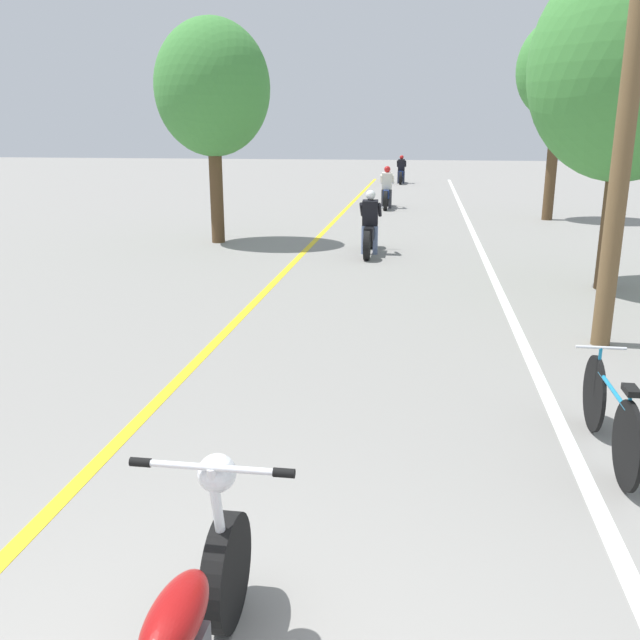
{
  "coord_description": "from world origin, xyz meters",
  "views": [
    {
      "loc": [
        0.94,
        -1.94,
        2.74
      ],
      "look_at": [
        -0.02,
        4.46,
        0.9
      ],
      "focal_mm": 38.0,
      "sensor_mm": 36.0,
      "label": 1
    }
  ],
  "objects_px": {
    "utility_pole": "(634,59)",
    "motorcycle_rider_far": "(401,173)",
    "bicycle_parked": "(610,415)",
    "roadside_tree_left": "(212,89)",
    "roadside_tree_right_near": "(629,68)",
    "motorcycle_rider_lead": "(370,230)",
    "motorcycle_rider_mid": "(387,193)",
    "roadside_tree_right_far": "(560,71)"
  },
  "relations": [
    {
      "from": "roadside_tree_right_far",
      "to": "roadside_tree_left",
      "type": "relative_size",
      "value": 1.12
    },
    {
      "from": "motorcycle_rider_lead",
      "to": "bicycle_parked",
      "type": "relative_size",
      "value": 1.18
    },
    {
      "from": "motorcycle_rider_mid",
      "to": "bicycle_parked",
      "type": "distance_m",
      "value": 18.83
    },
    {
      "from": "utility_pole",
      "to": "motorcycle_rider_far",
      "type": "xyz_separation_m",
      "value": [
        -3.52,
        26.54,
        -2.99
      ]
    },
    {
      "from": "utility_pole",
      "to": "roadside_tree_left",
      "type": "distance_m",
      "value": 10.32
    },
    {
      "from": "roadside_tree_left",
      "to": "roadside_tree_right_near",
      "type": "bearing_deg",
      "value": -25.24
    },
    {
      "from": "utility_pole",
      "to": "bicycle_parked",
      "type": "height_order",
      "value": "utility_pole"
    },
    {
      "from": "utility_pole",
      "to": "motorcycle_rider_mid",
      "type": "distance_m",
      "value": 16.02
    },
    {
      "from": "roadside_tree_right_near",
      "to": "roadside_tree_left",
      "type": "bearing_deg",
      "value": 154.76
    },
    {
      "from": "roadside_tree_left",
      "to": "bicycle_parked",
      "type": "distance_m",
      "value": 12.85
    },
    {
      "from": "roadside_tree_right_far",
      "to": "motorcycle_rider_lead",
      "type": "distance_m",
      "value": 9.17
    },
    {
      "from": "motorcycle_rider_lead",
      "to": "motorcycle_rider_far",
      "type": "xyz_separation_m",
      "value": [
        0.0,
        20.35,
        -0.01
      ]
    },
    {
      "from": "motorcycle_rider_lead",
      "to": "motorcycle_rider_far",
      "type": "bearing_deg",
      "value": 89.99
    },
    {
      "from": "roadside_tree_right_near",
      "to": "motorcycle_rider_mid",
      "type": "xyz_separation_m",
      "value": [
        -4.48,
        11.94,
        -3.13
      ]
    },
    {
      "from": "roadside_tree_right_near",
      "to": "bicycle_parked",
      "type": "bearing_deg",
      "value": -103.27
    },
    {
      "from": "motorcycle_rider_lead",
      "to": "motorcycle_rider_mid",
      "type": "distance_m",
      "value": 9.12
    },
    {
      "from": "utility_pole",
      "to": "bicycle_parked",
      "type": "relative_size",
      "value": 3.8
    },
    {
      "from": "roadside_tree_left",
      "to": "motorcycle_rider_mid",
      "type": "height_order",
      "value": "roadside_tree_left"
    },
    {
      "from": "roadside_tree_left",
      "to": "motorcycle_rider_lead",
      "type": "height_order",
      "value": "roadside_tree_left"
    },
    {
      "from": "motorcycle_rider_mid",
      "to": "bicycle_parked",
      "type": "xyz_separation_m",
      "value": [
        2.91,
        -18.6,
        -0.16
      ]
    },
    {
      "from": "utility_pole",
      "to": "roadside_tree_right_near",
      "type": "height_order",
      "value": "utility_pole"
    },
    {
      "from": "roadside_tree_left",
      "to": "bicycle_parked",
      "type": "relative_size",
      "value": 2.89
    },
    {
      "from": "motorcycle_rider_far",
      "to": "bicycle_parked",
      "type": "xyz_separation_m",
      "value": [
        2.79,
        -29.82,
        -0.14
      ]
    },
    {
      "from": "roadside_tree_right_far",
      "to": "motorcycle_rider_mid",
      "type": "relative_size",
      "value": 2.86
    },
    {
      "from": "bicycle_parked",
      "to": "roadside_tree_left",
      "type": "bearing_deg",
      "value": 122.23
    },
    {
      "from": "roadside_tree_left",
      "to": "bicycle_parked",
      "type": "xyz_separation_m",
      "value": [
        6.63,
        -10.52,
        -3.23
      ]
    },
    {
      "from": "roadside_tree_right_near",
      "to": "motorcycle_rider_mid",
      "type": "distance_m",
      "value": 13.14
    },
    {
      "from": "motorcycle_rider_lead",
      "to": "roadside_tree_right_far",
      "type": "bearing_deg",
      "value": 53.44
    },
    {
      "from": "roadside_tree_right_near",
      "to": "roadside_tree_left",
      "type": "height_order",
      "value": "roadside_tree_right_near"
    },
    {
      "from": "roadside_tree_right_near",
      "to": "utility_pole",
      "type": "bearing_deg",
      "value": -104.0
    },
    {
      "from": "motorcycle_rider_lead",
      "to": "bicycle_parked",
      "type": "height_order",
      "value": "motorcycle_rider_lead"
    },
    {
      "from": "motorcycle_rider_lead",
      "to": "bicycle_parked",
      "type": "distance_m",
      "value": 9.88
    },
    {
      "from": "roadside_tree_right_near",
      "to": "motorcycle_rider_lead",
      "type": "xyz_separation_m",
      "value": [
        -4.36,
        2.82,
        -3.15
      ]
    },
    {
      "from": "utility_pole",
      "to": "bicycle_parked",
      "type": "bearing_deg",
      "value": -102.53
    },
    {
      "from": "motorcycle_rider_lead",
      "to": "bicycle_parked",
      "type": "bearing_deg",
      "value": -73.58
    },
    {
      "from": "utility_pole",
      "to": "roadside_tree_left",
      "type": "height_order",
      "value": "utility_pole"
    },
    {
      "from": "roadside_tree_right_far",
      "to": "utility_pole",
      "type": "bearing_deg",
      "value": -96.41
    },
    {
      "from": "roadside_tree_right_near",
      "to": "roadside_tree_right_far",
      "type": "xyz_separation_m",
      "value": [
        0.61,
        9.53,
        0.67
      ]
    },
    {
      "from": "roadside_tree_right_near",
      "to": "roadside_tree_left",
      "type": "xyz_separation_m",
      "value": [
        -8.2,
        3.87,
        -0.07
      ]
    },
    {
      "from": "roadside_tree_right_near",
      "to": "roadside_tree_right_far",
      "type": "height_order",
      "value": "roadside_tree_right_far"
    },
    {
      "from": "motorcycle_rider_lead",
      "to": "utility_pole",
      "type": "bearing_deg",
      "value": -60.36
    },
    {
      "from": "utility_pole",
      "to": "roadside_tree_right_near",
      "type": "xyz_separation_m",
      "value": [
        0.84,
        3.37,
        0.16
      ]
    }
  ]
}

